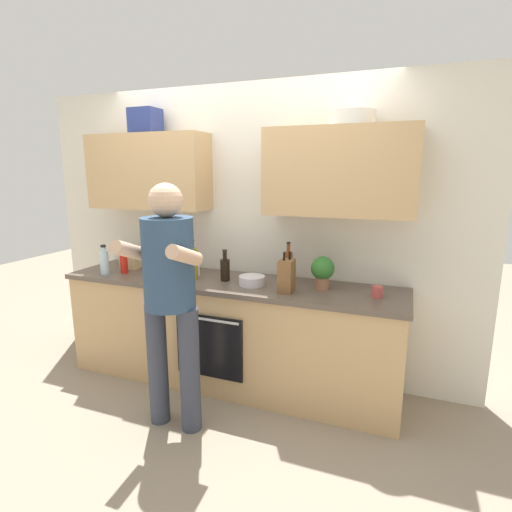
{
  "coord_description": "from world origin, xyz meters",
  "views": [
    {
      "loc": [
        1.34,
        -2.85,
        1.78
      ],
      "look_at": [
        0.29,
        -0.1,
        1.15
      ],
      "focal_mm": 27.83,
      "sensor_mm": 36.0,
      "label": 1
    }
  ],
  "objects_px": {
    "bottle_vinegar": "(288,266)",
    "mixing_bowl": "(252,281)",
    "bottle_hotsauce": "(124,262)",
    "bottle_soy": "(225,269)",
    "cup_ceramic": "(377,292)",
    "cup_coffee": "(195,270)",
    "bottle_syrup": "(189,256)",
    "potted_herb": "(323,270)",
    "person_standing": "(169,289)",
    "bottle_oil": "(193,263)",
    "knife_block": "(287,276)",
    "bottle_water": "(104,262)",
    "grocery_bag_bread": "(132,258)"
  },
  "relations": [
    {
      "from": "bottle_vinegar",
      "to": "mixing_bowl",
      "type": "relative_size",
      "value": 1.6
    },
    {
      "from": "bottle_hotsauce",
      "to": "bottle_soy",
      "type": "distance_m",
      "value": 0.94
    },
    {
      "from": "bottle_vinegar",
      "to": "mixing_bowl",
      "type": "bearing_deg",
      "value": -141.14
    },
    {
      "from": "bottle_soy",
      "to": "cup_ceramic",
      "type": "bearing_deg",
      "value": -0.62
    },
    {
      "from": "bottle_hotsauce",
      "to": "cup_coffee",
      "type": "xyz_separation_m",
      "value": [
        0.62,
        0.15,
        -0.05
      ]
    },
    {
      "from": "bottle_syrup",
      "to": "potted_herb",
      "type": "xyz_separation_m",
      "value": [
        1.21,
        -0.09,
        0.0
      ]
    },
    {
      "from": "bottle_hotsauce",
      "to": "mixing_bowl",
      "type": "xyz_separation_m",
      "value": [
        1.19,
        0.05,
        -0.06
      ]
    },
    {
      "from": "cup_ceramic",
      "to": "cup_coffee",
      "type": "bearing_deg",
      "value": 177.21
    },
    {
      "from": "mixing_bowl",
      "to": "potted_herb",
      "type": "height_order",
      "value": "potted_herb"
    },
    {
      "from": "person_standing",
      "to": "bottle_vinegar",
      "type": "height_order",
      "value": "person_standing"
    },
    {
      "from": "person_standing",
      "to": "mixing_bowl",
      "type": "xyz_separation_m",
      "value": [
        0.34,
        0.64,
        -0.07
      ]
    },
    {
      "from": "bottle_vinegar",
      "to": "cup_coffee",
      "type": "height_order",
      "value": "bottle_vinegar"
    },
    {
      "from": "person_standing",
      "to": "mixing_bowl",
      "type": "bearing_deg",
      "value": 62.05
    },
    {
      "from": "cup_coffee",
      "to": "potted_herb",
      "type": "bearing_deg",
      "value": -0.83
    },
    {
      "from": "bottle_hotsauce",
      "to": "cup_ceramic",
      "type": "bearing_deg",
      "value": 2.12
    },
    {
      "from": "bottle_oil",
      "to": "mixing_bowl",
      "type": "bearing_deg",
      "value": -0.54
    },
    {
      "from": "person_standing",
      "to": "knife_block",
      "type": "xyz_separation_m",
      "value": [
        0.65,
        0.56,
        0.01
      ]
    },
    {
      "from": "bottle_oil",
      "to": "person_standing",
      "type": "bearing_deg",
      "value": -73.9
    },
    {
      "from": "cup_coffee",
      "to": "bottle_vinegar",
      "type": "bearing_deg",
      "value": 5.99
    },
    {
      "from": "bottle_syrup",
      "to": "knife_block",
      "type": "distance_m",
      "value": 1.01
    },
    {
      "from": "cup_coffee",
      "to": "knife_block",
      "type": "distance_m",
      "value": 0.9
    },
    {
      "from": "bottle_soy",
      "to": "bottle_water",
      "type": "relative_size",
      "value": 1.0
    },
    {
      "from": "cup_ceramic",
      "to": "mixing_bowl",
      "type": "bearing_deg",
      "value": -177.96
    },
    {
      "from": "cup_coffee",
      "to": "potted_herb",
      "type": "distance_m",
      "value": 1.12
    },
    {
      "from": "bottle_oil",
      "to": "cup_ceramic",
      "type": "xyz_separation_m",
      "value": [
        1.47,
        0.03,
        -0.09
      ]
    },
    {
      "from": "person_standing",
      "to": "cup_ceramic",
      "type": "height_order",
      "value": "person_standing"
    },
    {
      "from": "cup_coffee",
      "to": "grocery_bag_bread",
      "type": "xyz_separation_m",
      "value": [
        -0.68,
        0.05,
        0.05
      ]
    },
    {
      "from": "bottle_soy",
      "to": "knife_block",
      "type": "xyz_separation_m",
      "value": [
        0.56,
        -0.12,
        0.02
      ]
    },
    {
      "from": "bottle_water",
      "to": "potted_herb",
      "type": "height_order",
      "value": "bottle_water"
    },
    {
      "from": "bottle_syrup",
      "to": "grocery_bag_bread",
      "type": "height_order",
      "value": "bottle_syrup"
    },
    {
      "from": "bottle_hotsauce",
      "to": "knife_block",
      "type": "distance_m",
      "value": 1.5
    },
    {
      "from": "cup_ceramic",
      "to": "bottle_water",
      "type": "bearing_deg",
      "value": -175.7
    },
    {
      "from": "bottle_water",
      "to": "potted_herb",
      "type": "bearing_deg",
      "value": 7.01
    },
    {
      "from": "bottle_water",
      "to": "mixing_bowl",
      "type": "distance_m",
      "value": 1.33
    },
    {
      "from": "bottle_soy",
      "to": "mixing_bowl",
      "type": "bearing_deg",
      "value": -10.35
    },
    {
      "from": "cup_coffee",
      "to": "grocery_bag_bread",
      "type": "bearing_deg",
      "value": 176.19
    },
    {
      "from": "bottle_soy",
      "to": "cup_ceramic",
      "type": "distance_m",
      "value": 1.2
    },
    {
      "from": "bottle_vinegar",
      "to": "grocery_bag_bread",
      "type": "relative_size",
      "value": 1.83
    },
    {
      "from": "bottle_water",
      "to": "cup_coffee",
      "type": "distance_m",
      "value": 0.79
    },
    {
      "from": "person_standing",
      "to": "bottle_vinegar",
      "type": "bearing_deg",
      "value": 55.19
    },
    {
      "from": "bottle_syrup",
      "to": "grocery_bag_bread",
      "type": "xyz_separation_m",
      "value": [
        -0.58,
        -0.03,
        -0.06
      ]
    },
    {
      "from": "bottle_vinegar",
      "to": "bottle_hotsauce",
      "type": "bearing_deg",
      "value": -170.55
    },
    {
      "from": "bottle_water",
      "to": "mixing_bowl",
      "type": "xyz_separation_m",
      "value": [
        1.32,
        0.14,
        -0.07
      ]
    },
    {
      "from": "bottle_oil",
      "to": "bottle_vinegar",
      "type": "height_order",
      "value": "bottle_oil"
    },
    {
      "from": "person_standing",
      "to": "bottle_syrup",
      "type": "xyz_separation_m",
      "value": [
        -0.33,
        0.82,
        0.03
      ]
    },
    {
      "from": "mixing_bowl",
      "to": "knife_block",
      "type": "distance_m",
      "value": 0.33
    },
    {
      "from": "person_standing",
      "to": "knife_block",
      "type": "relative_size",
      "value": 5.62
    },
    {
      "from": "bottle_oil",
      "to": "knife_block",
      "type": "height_order",
      "value": "bottle_oil"
    },
    {
      "from": "person_standing",
      "to": "bottle_vinegar",
      "type": "xyz_separation_m",
      "value": [
        0.58,
        0.83,
        0.02
      ]
    },
    {
      "from": "person_standing",
      "to": "bottle_vinegar",
      "type": "distance_m",
      "value": 1.01
    }
  ]
}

